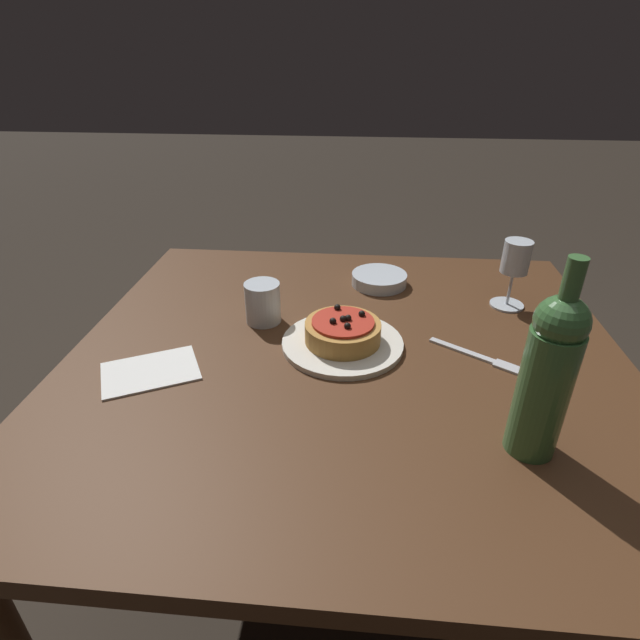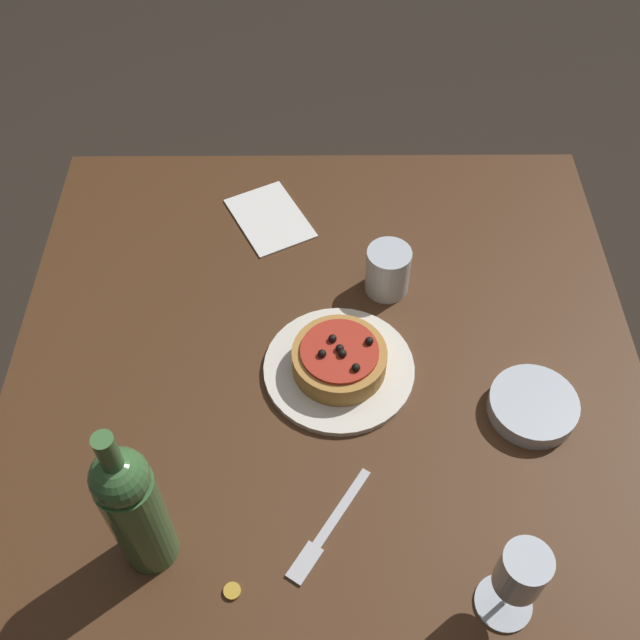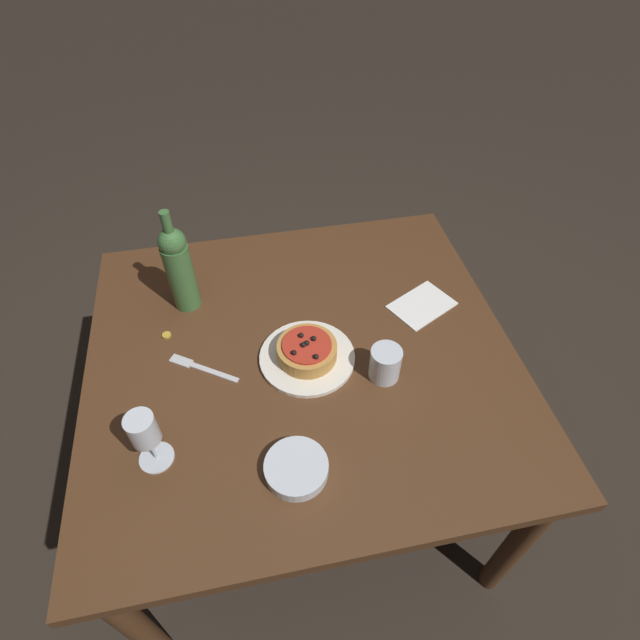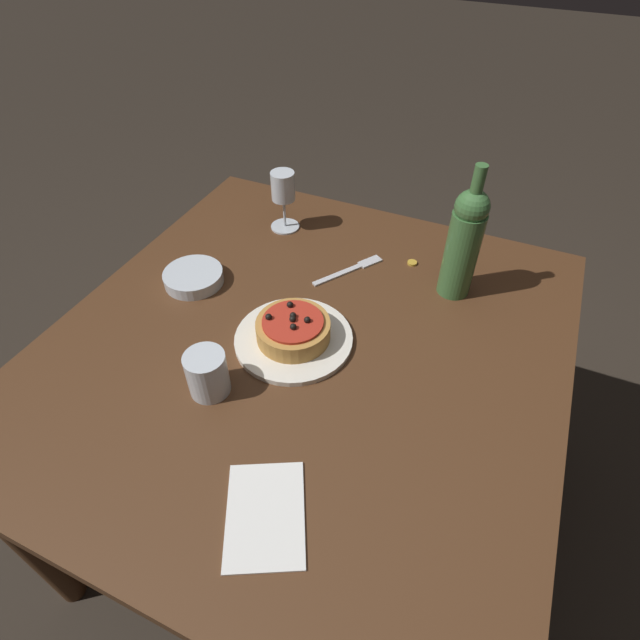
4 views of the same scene
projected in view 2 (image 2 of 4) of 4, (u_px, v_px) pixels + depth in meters
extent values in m
plane|color=#2D261E|center=(324.00, 538.00, 1.80)|extent=(14.00, 14.00, 0.00)
cube|color=#4C2D19|center=(325.00, 382.00, 1.26)|extent=(1.13, 1.06, 0.03)
cylinder|color=#4C2D19|center=(131.00, 290.00, 1.84)|extent=(0.06, 0.06, 0.67)
cylinder|color=#4C2D19|center=(513.00, 288.00, 1.84)|extent=(0.06, 0.06, 0.67)
cylinder|color=white|center=(339.00, 369.00, 1.24)|extent=(0.25, 0.25, 0.01)
cylinder|color=#BC843D|center=(339.00, 360.00, 1.22)|extent=(0.16, 0.16, 0.04)
cylinder|color=#B72D1E|center=(340.00, 351.00, 1.20)|extent=(0.13, 0.13, 0.01)
sphere|color=black|center=(369.00, 341.00, 1.21)|extent=(0.01, 0.01, 0.01)
sphere|color=black|center=(356.00, 368.00, 1.18)|extent=(0.01, 0.01, 0.01)
sphere|color=black|center=(322.00, 356.00, 1.19)|extent=(0.01, 0.01, 0.01)
sphere|color=black|center=(340.00, 348.00, 1.20)|extent=(0.01, 0.01, 0.01)
sphere|color=black|center=(332.00, 339.00, 1.21)|extent=(0.01, 0.01, 0.01)
sphere|color=black|center=(342.00, 354.00, 1.19)|extent=(0.01, 0.01, 0.01)
cylinder|color=silver|center=(503.00, 603.00, 1.01)|extent=(0.08, 0.08, 0.00)
cylinder|color=silver|center=(510.00, 592.00, 0.98)|extent=(0.01, 0.01, 0.08)
cylinder|color=silver|center=(523.00, 571.00, 0.92)|extent=(0.06, 0.06, 0.08)
cylinder|color=#3D6B38|center=(139.00, 519.00, 0.98)|extent=(0.08, 0.08, 0.21)
sphere|color=#3D6B38|center=(120.00, 477.00, 0.88)|extent=(0.07, 0.07, 0.07)
cylinder|color=#3D6B38|center=(109.00, 456.00, 0.84)|extent=(0.03, 0.03, 0.08)
cylinder|color=silver|center=(388.00, 271.00, 1.33)|extent=(0.08, 0.08, 0.09)
cylinder|color=silver|center=(533.00, 406.00, 1.19)|extent=(0.14, 0.14, 0.03)
cube|color=silver|center=(342.00, 507.00, 1.10)|extent=(0.12, 0.09, 0.00)
cube|color=silver|center=(305.00, 563.00, 1.05)|extent=(0.06, 0.05, 0.00)
cube|color=white|center=(270.00, 218.00, 1.47)|extent=(0.21, 0.19, 0.00)
cylinder|color=gold|center=(232.00, 591.00, 1.02)|extent=(0.02, 0.02, 0.01)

